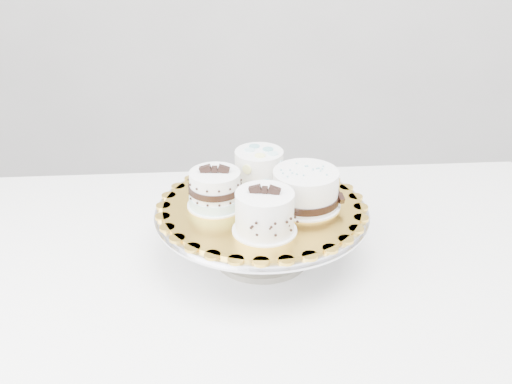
{
  "coord_description": "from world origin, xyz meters",
  "views": [
    {
      "loc": [
        -0.14,
        -0.84,
        1.43
      ],
      "look_at": [
        -0.15,
        0.2,
        0.89
      ],
      "focal_mm": 45.0,
      "sensor_mm": 36.0,
      "label": 1
    }
  ],
  "objects_px": {
    "cake_board": "(262,207)",
    "cake_banded": "(215,190)",
    "cake_dots": "(259,167)",
    "cake_ribbon": "(306,190)",
    "cake_stand": "(262,224)",
    "cake_swirl": "(265,213)",
    "table": "(271,299)"
  },
  "relations": [
    {
      "from": "cake_stand",
      "to": "cake_swirl",
      "type": "xyz_separation_m",
      "value": [
        0.01,
        -0.09,
        0.07
      ]
    },
    {
      "from": "cake_swirl",
      "to": "cake_dots",
      "type": "bearing_deg",
      "value": 100.08
    },
    {
      "from": "cake_banded",
      "to": "cake_stand",
      "type": "bearing_deg",
      "value": 1.74
    },
    {
      "from": "cake_board",
      "to": "cake_banded",
      "type": "relative_size",
      "value": 3.49
    },
    {
      "from": "cake_stand",
      "to": "cake_swirl",
      "type": "height_order",
      "value": "cake_swirl"
    },
    {
      "from": "cake_stand",
      "to": "cake_board",
      "type": "height_order",
      "value": "cake_board"
    },
    {
      "from": "cake_board",
      "to": "cake_swirl",
      "type": "xyz_separation_m",
      "value": [
        0.01,
        -0.09,
        0.04
      ]
    },
    {
      "from": "cake_stand",
      "to": "cake_board",
      "type": "xyz_separation_m",
      "value": [
        0.0,
        -0.0,
        0.04
      ]
    },
    {
      "from": "cake_dots",
      "to": "cake_ribbon",
      "type": "relative_size",
      "value": 0.79
    },
    {
      "from": "cake_swirl",
      "to": "cake_banded",
      "type": "height_order",
      "value": "cake_swirl"
    },
    {
      "from": "cake_board",
      "to": "cake_dots",
      "type": "relative_size",
      "value": 3.14
    },
    {
      "from": "cake_swirl",
      "to": "cake_dots",
      "type": "relative_size",
      "value": 0.97
    },
    {
      "from": "cake_dots",
      "to": "cake_banded",
      "type": "bearing_deg",
      "value": -115.79
    },
    {
      "from": "cake_stand",
      "to": "cake_dots",
      "type": "distance_m",
      "value": 0.12
    },
    {
      "from": "table",
      "to": "cake_dots",
      "type": "height_order",
      "value": "cake_dots"
    },
    {
      "from": "cake_stand",
      "to": "cake_board",
      "type": "distance_m",
      "value": 0.04
    },
    {
      "from": "cake_stand",
      "to": "cake_swirl",
      "type": "bearing_deg",
      "value": -86.7
    },
    {
      "from": "cake_stand",
      "to": "cake_ribbon",
      "type": "xyz_separation_m",
      "value": [
        0.08,
        0.0,
        0.07
      ]
    },
    {
      "from": "cake_swirl",
      "to": "cake_ribbon",
      "type": "bearing_deg",
      "value": 57.52
    },
    {
      "from": "cake_banded",
      "to": "cake_ribbon",
      "type": "relative_size",
      "value": 0.71
    },
    {
      "from": "cake_stand",
      "to": "cake_banded",
      "type": "distance_m",
      "value": 0.11
    },
    {
      "from": "cake_board",
      "to": "cake_dots",
      "type": "height_order",
      "value": "cake_dots"
    },
    {
      "from": "cake_stand",
      "to": "cake_dots",
      "type": "xyz_separation_m",
      "value": [
        -0.01,
        0.09,
        0.07
      ]
    },
    {
      "from": "cake_stand",
      "to": "cake_board",
      "type": "bearing_deg",
      "value": -45.0
    },
    {
      "from": "cake_banded",
      "to": "cake_board",
      "type": "bearing_deg",
      "value": 1.74
    },
    {
      "from": "table",
      "to": "cake_stand",
      "type": "relative_size",
      "value": 3.46
    },
    {
      "from": "cake_board",
      "to": "cake_ribbon",
      "type": "xyz_separation_m",
      "value": [
        0.08,
        0.0,
        0.03
      ]
    },
    {
      "from": "cake_banded",
      "to": "cake_dots",
      "type": "height_order",
      "value": "cake_banded"
    },
    {
      "from": "cake_stand",
      "to": "cake_dots",
      "type": "height_order",
      "value": "cake_dots"
    },
    {
      "from": "cake_board",
      "to": "cake_swirl",
      "type": "relative_size",
      "value": 3.25
    },
    {
      "from": "cake_banded",
      "to": "cake_swirl",
      "type": "bearing_deg",
      "value": -43.37
    },
    {
      "from": "table",
      "to": "cake_banded",
      "type": "xyz_separation_m",
      "value": [
        -0.1,
        0.04,
        0.21
      ]
    }
  ]
}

